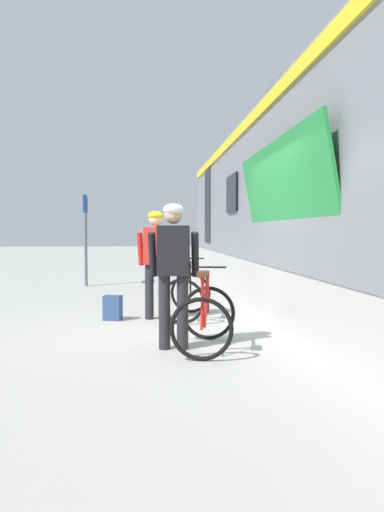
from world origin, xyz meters
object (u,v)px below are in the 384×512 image
(bicycle_far_red, at_px, (205,317))
(backpack_on_platform, at_px, (113,308))
(cyclist_near_in_red, at_px, (156,255))
(platform_sign_post, at_px, (86,224))
(train_car, at_px, (355,199))
(bicycle_near_black, at_px, (186,294))
(cyclist_far_in_dark, at_px, (173,263))

(bicycle_far_red, height_order, backpack_on_platform, bicycle_far_red)
(cyclist_near_in_red, xyz_separation_m, bicycle_far_red, (0.54, -2.02, -0.65))
(platform_sign_post, bearing_deg, backpack_on_platform, -78.10)
(train_car, relative_size, cyclist_near_in_red, 10.68)
(cyclist_near_in_red, distance_m, bicycle_far_red, 2.19)
(bicycle_far_red, height_order, platform_sign_post, platform_sign_post)
(train_car, xyz_separation_m, backpack_on_platform, (-3.92, 0.26, -1.77))
(bicycle_far_red, relative_size, backpack_on_platform, 2.99)
(cyclist_near_in_red, relative_size, backpack_on_platform, 4.40)
(train_car, distance_m, backpack_on_platform, 4.31)
(bicycle_near_black, bearing_deg, cyclist_near_in_red, -177.22)
(cyclist_far_in_dark, bearing_deg, bicycle_far_red, -9.67)
(backpack_on_platform, bearing_deg, platform_sign_post, 118.16)
(bicycle_near_black, bearing_deg, bicycle_far_red, -88.91)
(train_car, xyz_separation_m, bicycle_near_black, (-2.72, 0.30, -1.56))
(train_car, height_order, cyclist_near_in_red, train_car)
(train_car, relative_size, backpack_on_platform, 47.04)
(platform_sign_post, bearing_deg, bicycle_far_red, -71.71)
(cyclist_near_in_red, bearing_deg, backpack_on_platform, -178.49)
(cyclist_near_in_red, height_order, cyclist_far_in_dark, same)
(bicycle_far_red, xyz_separation_m, backpack_on_platform, (-1.24, 2.00, -0.20))
(platform_sign_post, bearing_deg, bicycle_near_black, -65.11)
(train_car, distance_m, cyclist_near_in_red, 3.36)
(train_car, bearing_deg, bicycle_far_red, -146.94)
(train_car, bearing_deg, cyclist_far_in_dark, -151.20)
(train_car, distance_m, bicycle_near_black, 3.15)
(platform_sign_post, bearing_deg, cyclist_near_in_red, -70.34)
(train_car, xyz_separation_m, cyclist_near_in_red, (-3.22, 0.28, -0.91))
(backpack_on_platform, bearing_deg, bicycle_near_black, 18.30)
(train_car, xyz_separation_m, bicycle_far_red, (-2.68, -1.74, -1.56))
(train_car, height_order, bicycle_far_red, train_car)
(cyclist_near_in_red, relative_size, platform_sign_post, 0.73)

